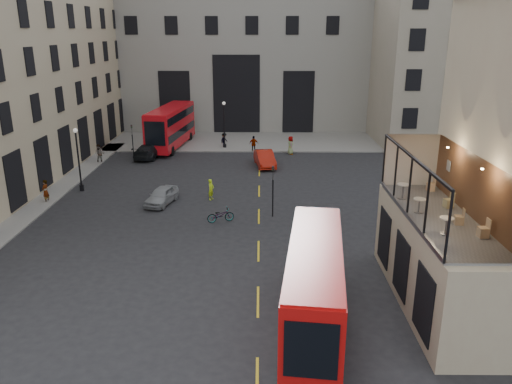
{
  "coord_description": "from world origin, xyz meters",
  "views": [
    {
      "loc": [
        -1.9,
        -22.01,
        12.92
      ],
      "look_at": [
        -2.18,
        8.52,
        3.0
      ],
      "focal_mm": 35.0,
      "sensor_mm": 36.0,
      "label": 1
    }
  ],
  "objects_px": {
    "bicycle": "(221,215)",
    "car_c": "(151,150)",
    "bus_far": "(171,125)",
    "pedestrian_a": "(100,154)",
    "cyclist": "(211,189)",
    "cafe_chair_d": "(431,186)",
    "car_a": "(162,196)",
    "pedestrian_b": "(224,140)",
    "cafe_table_near": "(446,223)",
    "pedestrian_c": "(254,144)",
    "cafe_chair_a": "(483,232)",
    "cafe_table_mid": "(419,203)",
    "pedestrian_d": "(291,145)",
    "cafe_chair_b": "(459,219)",
    "bus_near": "(314,283)",
    "street_lamp_a": "(79,163)",
    "cafe_table_far": "(403,189)",
    "cafe_chair_c": "(449,203)",
    "pedestrian_e": "(45,191)",
    "traffic_light_far": "(132,138)",
    "street_lamp_b": "(224,128)",
    "car_b": "(265,159)",
    "traffic_light_near": "(273,185)"
  },
  "relations": [
    {
      "from": "bus_near",
      "to": "cafe_chair_a",
      "type": "height_order",
      "value": "cafe_chair_a"
    },
    {
      "from": "car_b",
      "to": "cafe_chair_a",
      "type": "height_order",
      "value": "cafe_chair_a"
    },
    {
      "from": "pedestrian_a",
      "to": "pedestrian_d",
      "type": "relative_size",
      "value": 1.0
    },
    {
      "from": "cafe_chair_b",
      "to": "cyclist",
      "type": "bearing_deg",
      "value": 127.46
    },
    {
      "from": "bus_near",
      "to": "cafe_chair_d",
      "type": "bearing_deg",
      "value": 42.13
    },
    {
      "from": "bus_far",
      "to": "car_c",
      "type": "relative_size",
      "value": 2.21
    },
    {
      "from": "pedestrian_a",
      "to": "pedestrian_c",
      "type": "distance_m",
      "value": 16.38
    },
    {
      "from": "street_lamp_b",
      "to": "cyclist",
      "type": "relative_size",
      "value": 3.16
    },
    {
      "from": "pedestrian_b",
      "to": "cafe_chair_a",
      "type": "xyz_separation_m",
      "value": [
        13.6,
        -36.89,
        4.0
      ]
    },
    {
      "from": "car_c",
      "to": "cafe_table_near",
      "type": "bearing_deg",
      "value": 134.19
    },
    {
      "from": "street_lamp_b",
      "to": "cafe_chair_d",
      "type": "relative_size",
      "value": 6.66
    },
    {
      "from": "cafe_chair_a",
      "to": "cafe_chair_c",
      "type": "relative_size",
      "value": 1.03
    },
    {
      "from": "pedestrian_b",
      "to": "cafe_chair_b",
      "type": "bearing_deg",
      "value": -126.2
    },
    {
      "from": "pedestrian_c",
      "to": "cafe_chair_a",
      "type": "bearing_deg",
      "value": 104.15
    },
    {
      "from": "traffic_light_far",
      "to": "cyclist",
      "type": "relative_size",
      "value": 2.25
    },
    {
      "from": "traffic_light_near",
      "to": "cafe_chair_c",
      "type": "xyz_separation_m",
      "value": [
        8.38,
        -10.77,
        2.42
      ]
    },
    {
      "from": "cafe_chair_d",
      "to": "car_a",
      "type": "bearing_deg",
      "value": 147.55
    },
    {
      "from": "cyclist",
      "to": "pedestrian_a",
      "type": "height_order",
      "value": "pedestrian_a"
    },
    {
      "from": "pedestrian_d",
      "to": "cafe_table_far",
      "type": "height_order",
      "value": "cafe_table_far"
    },
    {
      "from": "bicycle",
      "to": "car_c",
      "type": "bearing_deg",
      "value": 6.36
    },
    {
      "from": "pedestrian_a",
      "to": "cafe_chair_a",
      "type": "bearing_deg",
      "value": -50.0
    },
    {
      "from": "bus_near",
      "to": "cafe_chair_d",
      "type": "xyz_separation_m",
      "value": [
        6.88,
        6.23,
        2.56
      ]
    },
    {
      "from": "street_lamp_b",
      "to": "car_b",
      "type": "height_order",
      "value": "street_lamp_b"
    },
    {
      "from": "pedestrian_d",
      "to": "bus_far",
      "type": "bearing_deg",
      "value": 67.98
    },
    {
      "from": "pedestrian_d",
      "to": "cafe_table_near",
      "type": "height_order",
      "value": "cafe_table_near"
    },
    {
      "from": "traffic_light_far",
      "to": "bicycle",
      "type": "height_order",
      "value": "traffic_light_far"
    },
    {
      "from": "bus_near",
      "to": "cafe_table_mid",
      "type": "height_order",
      "value": "cafe_table_mid"
    },
    {
      "from": "car_a",
      "to": "cafe_table_near",
      "type": "bearing_deg",
      "value": -33.39
    },
    {
      "from": "traffic_light_far",
      "to": "car_a",
      "type": "relative_size",
      "value": 0.97
    },
    {
      "from": "cyclist",
      "to": "pedestrian_a",
      "type": "bearing_deg",
      "value": 71.84
    },
    {
      "from": "traffic_light_far",
      "to": "bicycle",
      "type": "bearing_deg",
      "value": -58.94
    },
    {
      "from": "car_c",
      "to": "cyclist",
      "type": "distance_m",
      "value": 15.81
    },
    {
      "from": "traffic_light_far",
      "to": "pedestrian_c",
      "type": "relative_size",
      "value": 2.08
    },
    {
      "from": "pedestrian_e",
      "to": "cafe_table_mid",
      "type": "distance_m",
      "value": 28.7
    },
    {
      "from": "pedestrian_b",
      "to": "car_a",
      "type": "bearing_deg",
      "value": -156.62
    },
    {
      "from": "pedestrian_a",
      "to": "cafe_chair_c",
      "type": "height_order",
      "value": "cafe_chair_c"
    },
    {
      "from": "cafe_table_far",
      "to": "cafe_chair_c",
      "type": "bearing_deg",
      "value": -34.97
    },
    {
      "from": "cyclist",
      "to": "cafe_chair_b",
      "type": "height_order",
      "value": "cafe_chair_b"
    },
    {
      "from": "bicycle",
      "to": "pedestrian_b",
      "type": "distance_m",
      "value": 23.56
    },
    {
      "from": "bus_far",
      "to": "pedestrian_e",
      "type": "height_order",
      "value": "bus_far"
    },
    {
      "from": "street_lamp_a",
      "to": "car_c",
      "type": "height_order",
      "value": "street_lamp_a"
    },
    {
      "from": "cafe_chair_c",
      "to": "cyclist",
      "type": "bearing_deg",
      "value": 132.22
    },
    {
      "from": "pedestrian_d",
      "to": "pedestrian_b",
      "type": "bearing_deg",
      "value": 58.65
    },
    {
      "from": "car_a",
      "to": "cafe_chair_c",
      "type": "distance_m",
      "value": 22.08
    },
    {
      "from": "cyclist",
      "to": "cafe_chair_d",
      "type": "relative_size",
      "value": 2.11
    },
    {
      "from": "street_lamp_a",
      "to": "bus_far",
      "type": "bearing_deg",
      "value": 73.74
    },
    {
      "from": "pedestrian_a",
      "to": "cafe_table_near",
      "type": "xyz_separation_m",
      "value": [
        24.23,
        -29.19,
        4.11
      ]
    },
    {
      "from": "cafe_chair_b",
      "to": "car_b",
      "type": "bearing_deg",
      "value": 107.41
    },
    {
      "from": "pedestrian_b",
      "to": "cafe_table_mid",
      "type": "bearing_deg",
      "value": -127.41
    },
    {
      "from": "bus_far",
      "to": "pedestrian_a",
      "type": "height_order",
      "value": "bus_far"
    }
  ]
}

